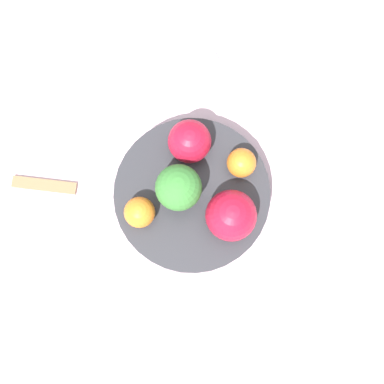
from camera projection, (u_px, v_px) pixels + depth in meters
name	position (u px, v px, depth m)	size (l,w,h in m)	color
ground_plane	(192.00, 200.00, 0.75)	(6.00, 6.00, 0.00)	gray
table_surface	(192.00, 199.00, 0.74)	(1.20, 1.20, 0.02)	silver
bowl	(192.00, 196.00, 0.71)	(0.20, 0.20, 0.04)	#2D2D33
broccoli	(179.00, 188.00, 0.65)	(0.06, 0.06, 0.07)	#99C17A
apple_red	(231.00, 216.00, 0.65)	(0.06, 0.06, 0.06)	#B7142D
apple_green	(191.00, 141.00, 0.68)	(0.06, 0.06, 0.06)	#B7142D
orange_front	(241.00, 163.00, 0.68)	(0.04, 0.04, 0.04)	orange
orange_back	(140.00, 212.00, 0.67)	(0.04, 0.04, 0.04)	orange
napkin	(160.00, 44.00, 0.76)	(0.15, 0.16, 0.01)	silver
spoon	(44.00, 185.00, 0.73)	(0.03, 0.09, 0.01)	olive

